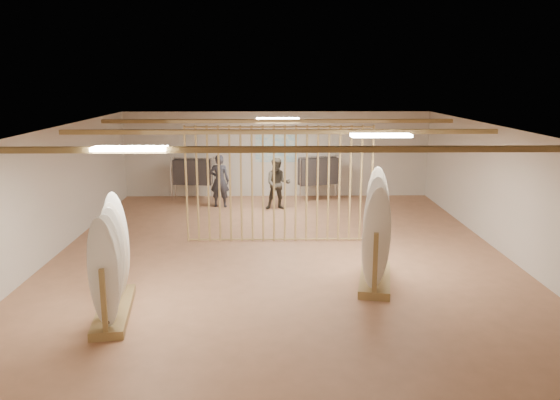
{
  "coord_description": "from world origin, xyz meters",
  "views": [
    {
      "loc": [
        -0.22,
        -11.87,
        3.86
      ],
      "look_at": [
        0.0,
        0.0,
        1.2
      ],
      "focal_mm": 35.0,
      "sensor_mm": 36.0,
      "label": 1
    }
  ],
  "objects_px": {
    "clothing_rack_b": "(318,171)",
    "shopper_a": "(220,177)",
    "rack_left": "(112,278)",
    "clothing_rack_a": "(193,172)",
    "rack_right": "(376,248)",
    "shopper_b": "(278,180)"
  },
  "relations": [
    {
      "from": "rack_right",
      "to": "shopper_a",
      "type": "xyz_separation_m",
      "value": [
        -3.55,
        6.45,
        0.22
      ]
    },
    {
      "from": "rack_left",
      "to": "rack_right",
      "type": "relative_size",
      "value": 0.98
    },
    {
      "from": "rack_right",
      "to": "shopper_a",
      "type": "bearing_deg",
      "value": 130.71
    },
    {
      "from": "rack_left",
      "to": "shopper_b",
      "type": "bearing_deg",
      "value": 60.73
    },
    {
      "from": "clothing_rack_b",
      "to": "shopper_a",
      "type": "height_order",
      "value": "shopper_a"
    },
    {
      "from": "clothing_rack_b",
      "to": "shopper_b",
      "type": "distance_m",
      "value": 1.73
    },
    {
      "from": "clothing_rack_b",
      "to": "shopper_b",
      "type": "height_order",
      "value": "shopper_b"
    },
    {
      "from": "shopper_a",
      "to": "rack_left",
      "type": "bearing_deg",
      "value": 90.3
    },
    {
      "from": "clothing_rack_a",
      "to": "clothing_rack_b",
      "type": "xyz_separation_m",
      "value": [
        4.02,
        -0.18,
        0.04
      ]
    },
    {
      "from": "rack_left",
      "to": "rack_right",
      "type": "bearing_deg",
      "value": 7.82
    },
    {
      "from": "shopper_a",
      "to": "shopper_b",
      "type": "xyz_separation_m",
      "value": [
        1.77,
        -0.37,
        -0.04
      ]
    },
    {
      "from": "shopper_a",
      "to": "shopper_b",
      "type": "height_order",
      "value": "shopper_a"
    },
    {
      "from": "clothing_rack_a",
      "to": "shopper_b",
      "type": "height_order",
      "value": "shopper_b"
    },
    {
      "from": "rack_left",
      "to": "clothing_rack_a",
      "type": "distance_m",
      "value": 8.75
    },
    {
      "from": "rack_left",
      "to": "clothing_rack_b",
      "type": "height_order",
      "value": "rack_left"
    },
    {
      "from": "clothing_rack_b",
      "to": "shopper_a",
      "type": "xyz_separation_m",
      "value": [
        -3.07,
        -0.76,
        -0.04
      ]
    },
    {
      "from": "clothing_rack_a",
      "to": "clothing_rack_b",
      "type": "height_order",
      "value": "clothing_rack_b"
    },
    {
      "from": "rack_left",
      "to": "clothing_rack_b",
      "type": "xyz_separation_m",
      "value": [
        4.15,
        8.56,
        0.32
      ]
    },
    {
      "from": "rack_right",
      "to": "clothing_rack_a",
      "type": "relative_size",
      "value": 1.46
    },
    {
      "from": "rack_right",
      "to": "clothing_rack_a",
      "type": "xyz_separation_m",
      "value": [
        -4.49,
        7.4,
        0.22
      ]
    },
    {
      "from": "rack_right",
      "to": "clothing_rack_a",
      "type": "distance_m",
      "value": 8.66
    },
    {
      "from": "clothing_rack_a",
      "to": "clothing_rack_b",
      "type": "distance_m",
      "value": 4.02
    }
  ]
}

